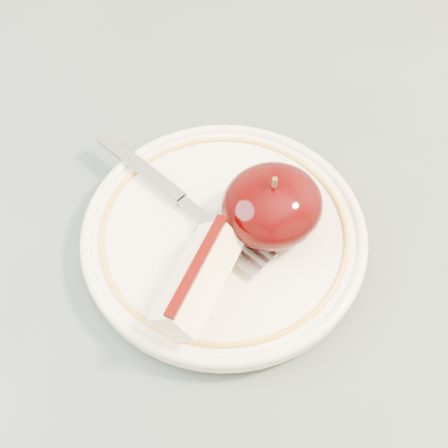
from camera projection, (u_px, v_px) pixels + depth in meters
table at (260, 333)px, 0.54m from camera, size 0.90×0.90×0.75m
plate at (224, 234)px, 0.47m from camera, size 0.22×0.22×0.02m
apple_half at (272, 205)px, 0.45m from camera, size 0.08×0.07×0.06m
apple_wedge at (198, 279)px, 0.43m from camera, size 0.09×0.07×0.04m
fork at (183, 201)px, 0.48m from camera, size 0.05×0.18×0.00m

